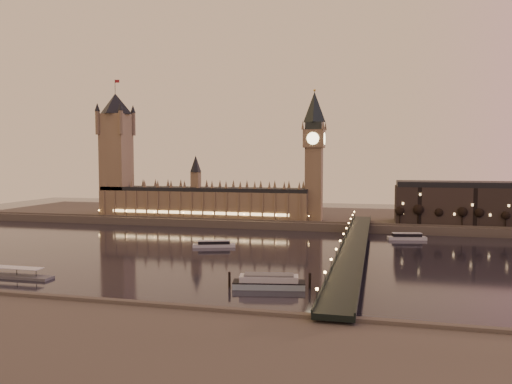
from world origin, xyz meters
TOP-DOWN VIEW (x-y plane):
  - ground at (0.00, 0.00)m, footprint 700.00×700.00m
  - far_embankment at (30.00, 165.00)m, footprint 560.00×130.00m
  - near_embankment at (30.00, -175.00)m, footprint 560.00×110.00m
  - palace_of_westminster at (-40.12, 120.99)m, footprint 180.00×26.62m
  - victoria_tower at (-120.00, 121.00)m, footprint 31.68×31.68m
  - big_ben at (53.99, 120.99)m, footprint 17.68×17.68m
  - westminster_bridge at (91.61, 0.00)m, footprint 13.20×260.00m
  - city_block at (194.94, 130.93)m, footprint 155.00×45.00m
  - bare_tree_0 at (119.91, 109.00)m, footprint 6.51×6.51m
  - bare_tree_1 at (134.02, 109.00)m, footprint 6.51×6.51m
  - bare_tree_2 at (148.14, 109.00)m, footprint 6.51×6.51m
  - bare_tree_3 at (162.25, 109.00)m, footprint 6.51×6.51m
  - bare_tree_4 at (176.36, 109.00)m, footprint 6.51×6.51m
  - bare_tree_5 at (190.48, 109.00)m, footprint 6.51×6.51m
  - cruise_boat_a at (5.07, 17.55)m, footprint 26.90×13.83m
  - cruise_boat_b at (123.47, 76.16)m, footprint 26.56×11.58m
  - moored_barge at (59.70, -71.20)m, footprint 34.85×13.92m
  - pontoon_pier at (-61.87, -81.15)m, footprint 43.39×7.23m

SIDE VIEW (x-z plane):
  - ground at x=0.00m, z-range 0.00..0.00m
  - pontoon_pier at x=-61.87m, z-range -4.54..7.03m
  - cruise_boat_a at x=5.07m, z-range -0.25..3.98m
  - cruise_boat_b at x=123.47m, z-range -0.28..4.48m
  - moored_barge at x=59.70m, z-range -0.51..5.98m
  - far_embankment at x=30.00m, z-range 0.00..6.00m
  - near_embankment at x=30.00m, z-range 0.00..6.00m
  - westminster_bridge at x=91.61m, z-range -2.13..13.17m
  - bare_tree_0 at x=119.91m, z-range 9.28..22.51m
  - bare_tree_1 at x=134.02m, z-range 9.28..22.51m
  - bare_tree_2 at x=148.14m, z-range 9.28..22.51m
  - bare_tree_3 at x=162.25m, z-range 9.28..22.51m
  - bare_tree_4 at x=176.36m, z-range 9.28..22.51m
  - bare_tree_5 at x=190.48m, z-range 9.28..22.51m
  - palace_of_westminster at x=-40.12m, z-range -4.29..47.71m
  - city_block at x=194.94m, z-range 5.24..39.24m
  - big_ben at x=53.99m, z-range 11.95..115.95m
  - victoria_tower at x=-120.00m, z-range 6.79..124.79m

